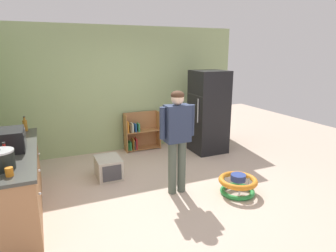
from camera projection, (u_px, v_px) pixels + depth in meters
The scene contains 16 objects.
ground_plane at pixel (171, 191), 4.65m from camera, with size 12.00×12.00×0.00m, color beige.
back_wall at pixel (127, 90), 6.37m from camera, with size 5.20×0.06×2.70m, color #A0B67D.
kitchen_counter at pixel (15, 182), 3.95m from camera, with size 0.65×2.27×0.90m.
refrigerator at pixel (209, 112), 6.29m from camera, with size 0.73×0.68×1.78m.
bookshelf at pixel (139, 133), 6.53m from camera, with size 0.80×0.28×0.85m.
standing_person at pixel (177, 134), 4.38m from camera, with size 0.57×0.22×1.62m.
baby_walker at pixel (238, 184), 4.53m from camera, with size 0.60×0.60×0.32m.
pet_carrier at pixel (109, 168), 5.11m from camera, with size 0.42×0.55×0.36m.
microwave at pixel (10, 140), 3.81m from camera, with size 0.37×0.48×0.28m.
crock_pot at pixel (0, 160), 3.19m from camera, with size 0.30×0.30×0.25m.
banana_bunch at pixel (4, 132), 4.58m from camera, with size 0.15×0.16×0.04m.
ketchup_bottle at pixel (5, 154), 3.41m from camera, with size 0.07×0.07×0.25m.
amber_bottle at pixel (25, 125), 4.74m from camera, with size 0.07×0.07×0.25m.
orange_cup at pixel (9, 172), 3.04m from camera, with size 0.08×0.08×0.10m, color orange.
yellow_cup at pixel (17, 137), 4.27m from camera, with size 0.08×0.08×0.10m, color yellow.
red_cup at pixel (19, 130), 4.62m from camera, with size 0.08×0.08×0.10m, color red.
Camera 1 is at (-1.75, -3.86, 2.18)m, focal length 30.94 mm.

